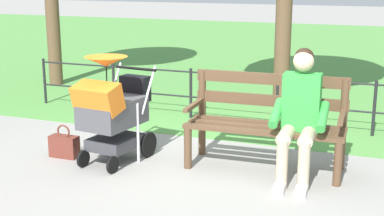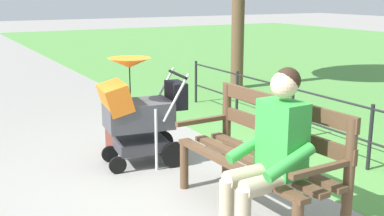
# 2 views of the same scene
# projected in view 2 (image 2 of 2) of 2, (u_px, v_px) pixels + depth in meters

# --- Properties ---
(ground_plane) EXTENTS (60.00, 60.00, 0.00)m
(ground_plane) POSITION_uv_depth(u_px,v_px,m) (200.00, 180.00, 4.76)
(ground_plane) COLOR gray
(park_bench) EXTENTS (1.62, 0.66, 0.96)m
(park_bench) POSITION_uv_depth(u_px,v_px,m) (263.00, 151.00, 3.98)
(park_bench) COLOR brown
(park_bench) RESTS_ON ground
(person_on_bench) EXTENTS (0.55, 0.74, 1.28)m
(person_on_bench) POSITION_uv_depth(u_px,v_px,m) (270.00, 150.00, 3.52)
(person_on_bench) COLOR tan
(person_on_bench) RESTS_ON ground
(stroller) EXTENTS (0.61, 0.94, 1.15)m
(stroller) POSITION_uv_depth(u_px,v_px,m) (138.00, 111.00, 5.05)
(stroller) COLOR black
(stroller) RESTS_ON ground
(handbag) EXTENTS (0.32, 0.14, 0.37)m
(handbag) POSITION_uv_depth(u_px,v_px,m) (116.00, 139.00, 5.64)
(handbag) COLOR brown
(handbag) RESTS_ON ground
(park_fence) EXTENTS (6.10, 0.04, 0.70)m
(park_fence) POSITION_uv_depth(u_px,v_px,m) (328.00, 118.00, 5.44)
(park_fence) COLOR black
(park_fence) RESTS_ON ground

